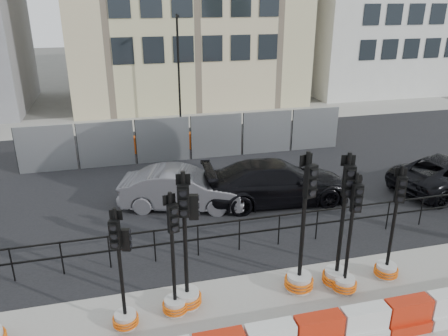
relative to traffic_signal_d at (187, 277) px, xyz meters
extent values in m
plane|color=#51514C|center=(1.85, 0.84, -0.82)|extent=(120.00, 120.00, 0.00)
cube|color=black|center=(1.85, 7.84, -0.81)|extent=(40.00, 14.00, 0.03)
cube|color=gray|center=(1.85, 16.84, -0.81)|extent=(40.00, 4.00, 0.02)
cylinder|color=black|center=(-4.15, 2.04, -0.32)|extent=(0.04, 0.04, 1.00)
cylinder|color=black|center=(-2.95, 2.04, -0.32)|extent=(0.04, 0.04, 1.00)
cylinder|color=black|center=(-1.75, 2.04, -0.32)|extent=(0.04, 0.04, 1.00)
cylinder|color=black|center=(-0.55, 2.04, -0.32)|extent=(0.04, 0.04, 1.00)
cylinder|color=black|center=(0.65, 2.04, -0.32)|extent=(0.04, 0.04, 1.00)
cylinder|color=black|center=(1.85, 2.04, -0.32)|extent=(0.04, 0.04, 1.00)
cylinder|color=black|center=(3.05, 2.04, -0.32)|extent=(0.04, 0.04, 1.00)
cylinder|color=black|center=(4.25, 2.04, -0.32)|extent=(0.04, 0.04, 1.00)
cylinder|color=black|center=(5.45, 2.04, -0.32)|extent=(0.04, 0.04, 1.00)
cylinder|color=black|center=(6.65, 2.04, -0.32)|extent=(0.04, 0.04, 1.00)
cylinder|color=black|center=(7.85, 2.04, -0.32)|extent=(0.04, 0.04, 1.00)
cube|color=black|center=(1.85, 2.04, 0.16)|extent=(18.00, 0.04, 0.04)
cube|color=black|center=(1.85, 2.04, -0.27)|extent=(18.00, 0.04, 0.04)
cube|color=gray|center=(-4.15, 9.84, 0.18)|extent=(2.30, 0.05, 2.00)
cylinder|color=black|center=(-5.30, 9.84, 0.18)|extent=(0.05, 0.05, 2.00)
cube|color=gray|center=(-1.75, 9.84, 0.18)|extent=(2.30, 0.05, 2.00)
cylinder|color=black|center=(-2.90, 9.84, 0.18)|extent=(0.05, 0.05, 2.00)
cube|color=gray|center=(0.65, 9.84, 0.18)|extent=(2.30, 0.05, 2.00)
cylinder|color=black|center=(-0.50, 9.84, 0.18)|extent=(0.05, 0.05, 2.00)
cube|color=gray|center=(3.05, 9.84, 0.18)|extent=(2.30, 0.05, 2.00)
cylinder|color=black|center=(1.90, 9.84, 0.18)|extent=(0.05, 0.05, 2.00)
cube|color=gray|center=(5.45, 9.84, 0.18)|extent=(2.30, 0.05, 2.00)
cylinder|color=black|center=(4.30, 9.84, 0.18)|extent=(0.05, 0.05, 2.00)
cube|color=gray|center=(7.85, 9.84, 0.18)|extent=(2.30, 0.05, 2.00)
cylinder|color=black|center=(6.70, 9.84, 0.18)|extent=(0.05, 0.05, 2.00)
cube|color=orange|center=(-2.15, 11.34, -0.42)|extent=(1.00, 0.40, 0.80)
cube|color=orange|center=(-0.15, 11.34, -0.42)|extent=(1.00, 0.40, 0.80)
cube|color=orange|center=(1.85, 11.34, -0.42)|extent=(1.00, 0.40, 0.80)
cube|color=orange|center=(3.85, 11.34, -0.42)|extent=(1.00, 0.40, 0.80)
cube|color=orange|center=(5.85, 11.34, -0.42)|extent=(1.00, 0.40, 0.80)
cylinder|color=black|center=(2.35, 15.84, 2.18)|extent=(0.12, 0.12, 6.00)
cube|color=black|center=(2.35, 15.59, 5.08)|extent=(0.12, 0.50, 0.12)
cube|color=white|center=(1.33, -1.96, -0.27)|extent=(1.00, 0.35, 0.50)
cube|color=red|center=(2.38, -1.96, -0.27)|extent=(1.00, 0.35, 0.50)
cube|color=white|center=(3.43, -1.96, -0.67)|extent=(1.00, 0.50, 0.30)
cube|color=white|center=(3.43, -1.96, -0.27)|extent=(1.00, 0.35, 0.50)
cube|color=red|center=(4.48, -1.96, -0.67)|extent=(1.00, 0.50, 0.30)
cube|color=red|center=(4.48, -1.96, -0.27)|extent=(1.00, 0.35, 0.50)
cube|color=white|center=(5.53, -1.96, -0.67)|extent=(1.00, 0.50, 0.30)
cylinder|color=silver|center=(-1.45, -0.33, -0.64)|extent=(0.48, 0.48, 0.36)
torus|color=#E55C0C|center=(-1.45, -0.33, -0.71)|extent=(0.58, 0.58, 0.04)
torus|color=#E55C0C|center=(-1.45, -0.33, -0.64)|extent=(0.58, 0.58, 0.04)
torus|color=#E55C0C|center=(-1.45, -0.33, -0.57)|extent=(0.58, 0.58, 0.04)
cylinder|color=black|center=(-1.45, -0.33, 0.78)|extent=(0.08, 0.08, 2.67)
cube|color=black|center=(-1.49, -0.43, 1.58)|extent=(0.24, 0.19, 0.62)
cylinder|color=black|center=(-1.51, -0.50, 1.38)|extent=(0.14, 0.08, 0.13)
cylinder|color=black|center=(-1.51, -0.50, 1.58)|extent=(0.14, 0.08, 0.13)
cylinder|color=black|center=(-1.51, -0.50, 1.77)|extent=(0.14, 0.08, 0.13)
cube|color=black|center=(-1.44, -0.28, 1.93)|extent=(0.26, 0.11, 0.21)
cube|color=black|center=(-1.28, -0.39, 1.40)|extent=(0.21, 0.17, 0.49)
cylinder|color=silver|center=(-0.32, -0.14, -0.63)|extent=(0.50, 0.50, 0.37)
torus|color=#E55C0C|center=(-0.32, -0.14, -0.71)|extent=(0.60, 0.60, 0.05)
torus|color=#E55C0C|center=(-0.32, -0.14, -0.63)|extent=(0.60, 0.60, 0.05)
torus|color=#E55C0C|center=(-0.32, -0.14, -0.56)|extent=(0.60, 0.60, 0.05)
cylinder|color=black|center=(-0.32, -0.14, 0.85)|extent=(0.08, 0.08, 2.79)
cube|color=black|center=(-0.29, -0.25, 1.69)|extent=(0.25, 0.19, 0.65)
cylinder|color=black|center=(-0.27, -0.32, 1.48)|extent=(0.15, 0.08, 0.14)
cylinder|color=black|center=(-0.27, -0.32, 1.69)|extent=(0.15, 0.08, 0.14)
cylinder|color=black|center=(-0.27, -0.32, 1.89)|extent=(0.15, 0.08, 0.14)
cube|color=black|center=(-0.33, -0.09, 2.06)|extent=(0.28, 0.10, 0.22)
cylinder|color=silver|center=(-0.01, 0.02, -0.61)|extent=(0.56, 0.56, 0.42)
torus|color=#E55C0C|center=(-0.01, 0.02, -0.69)|extent=(0.68, 0.68, 0.05)
torus|color=#E55C0C|center=(-0.01, 0.02, -0.61)|extent=(0.68, 0.68, 0.05)
torus|color=#E55C0C|center=(-0.01, 0.02, -0.53)|extent=(0.68, 0.68, 0.05)
cylinder|color=black|center=(-0.01, 0.02, 1.06)|extent=(0.09, 0.09, 3.13)
cube|color=black|center=(-0.03, -0.11, 2.00)|extent=(0.27, 0.19, 0.73)
cylinder|color=black|center=(-0.05, -0.19, 1.77)|extent=(0.16, 0.08, 0.16)
cylinder|color=black|center=(-0.05, -0.19, 2.00)|extent=(0.16, 0.08, 0.16)
cylinder|color=black|center=(-0.05, -0.19, 2.22)|extent=(0.16, 0.08, 0.16)
cube|color=black|center=(0.00, 0.08, 2.41)|extent=(0.31, 0.09, 0.25)
cube|color=black|center=(0.20, -0.03, 1.79)|extent=(0.23, 0.17, 0.57)
cylinder|color=silver|center=(2.79, -0.06, -0.60)|extent=(0.60, 0.60, 0.44)
torus|color=#E55C0C|center=(2.79, -0.06, -0.69)|extent=(0.72, 0.72, 0.06)
torus|color=#E55C0C|center=(2.79, -0.06, -0.60)|extent=(0.72, 0.72, 0.06)
torus|color=#E55C0C|center=(2.79, -0.06, -0.51)|extent=(0.72, 0.72, 0.06)
cylinder|color=black|center=(2.79, -0.06, 1.18)|extent=(0.10, 0.10, 3.33)
cube|color=black|center=(2.82, -0.19, 2.18)|extent=(0.30, 0.22, 0.78)
cylinder|color=black|center=(2.84, -0.28, 1.93)|extent=(0.18, 0.10, 0.17)
cylinder|color=black|center=(2.84, -0.28, 2.18)|extent=(0.18, 0.10, 0.17)
cylinder|color=black|center=(2.84, -0.28, 2.42)|extent=(0.18, 0.10, 0.17)
cube|color=black|center=(2.77, 0.00, 2.62)|extent=(0.33, 0.12, 0.27)
cylinder|color=silver|center=(3.78, -0.12, -0.60)|extent=(0.59, 0.59, 0.43)
torus|color=#E55C0C|center=(3.78, -0.12, -0.69)|extent=(0.70, 0.70, 0.05)
torus|color=#E55C0C|center=(3.78, -0.12, -0.60)|extent=(0.70, 0.70, 0.05)
torus|color=#E55C0C|center=(3.78, -0.12, -0.52)|extent=(0.70, 0.70, 0.05)
cylinder|color=black|center=(3.78, -0.12, 1.13)|extent=(0.10, 0.10, 3.25)
cube|color=black|center=(3.75, -0.24, 2.11)|extent=(0.29, 0.21, 0.76)
cylinder|color=black|center=(3.73, -0.33, 1.87)|extent=(0.17, 0.09, 0.16)
cylinder|color=black|center=(3.73, -0.33, 2.11)|extent=(0.17, 0.09, 0.16)
cylinder|color=black|center=(3.73, -0.33, 2.34)|extent=(0.17, 0.09, 0.16)
cube|color=black|center=(3.79, -0.05, 2.54)|extent=(0.32, 0.11, 0.26)
cube|color=black|center=(3.99, -0.16, 1.89)|extent=(0.24, 0.19, 0.60)
cylinder|color=silver|center=(3.86, -0.38, -0.63)|extent=(0.52, 0.52, 0.39)
torus|color=#E55C0C|center=(3.86, -0.38, -0.70)|extent=(0.63, 0.63, 0.05)
torus|color=#E55C0C|center=(3.86, -0.38, -0.63)|extent=(0.63, 0.63, 0.05)
torus|color=#E55C0C|center=(3.86, -0.38, -0.55)|extent=(0.63, 0.63, 0.05)
cylinder|color=black|center=(3.86, -0.38, 0.91)|extent=(0.09, 0.09, 2.89)
cube|color=black|center=(3.84, -0.50, 1.78)|extent=(0.24, 0.16, 0.67)
cylinder|color=black|center=(3.84, -0.57, 1.57)|extent=(0.15, 0.06, 0.14)
cylinder|color=black|center=(3.84, -0.57, 1.78)|extent=(0.15, 0.06, 0.14)
cylinder|color=black|center=(3.84, -0.57, 1.99)|extent=(0.15, 0.06, 0.14)
cube|color=black|center=(3.86, -0.33, 2.16)|extent=(0.29, 0.06, 0.23)
cylinder|color=silver|center=(5.20, -0.13, -0.63)|extent=(0.51, 0.51, 0.38)
torus|color=#E55C0C|center=(5.20, -0.13, -0.71)|extent=(0.61, 0.61, 0.05)
torus|color=#E55C0C|center=(5.20, -0.13, -0.63)|extent=(0.61, 0.61, 0.05)
torus|color=#E55C0C|center=(5.20, -0.13, -0.56)|extent=(0.61, 0.61, 0.05)
cylinder|color=black|center=(5.20, -0.13, 0.88)|extent=(0.09, 0.09, 2.84)
cube|color=black|center=(5.17, -0.24, 1.73)|extent=(0.26, 0.20, 0.66)
cylinder|color=black|center=(5.14, -0.31, 1.53)|extent=(0.15, 0.09, 0.14)
cylinder|color=black|center=(5.14, -0.31, 1.73)|extent=(0.15, 0.09, 0.14)
cylinder|color=black|center=(5.14, -0.31, 1.94)|extent=(0.15, 0.09, 0.14)
cube|color=black|center=(5.22, -0.08, 2.11)|extent=(0.28, 0.12, 0.23)
imported|color=#57565C|center=(0.75, 5.22, -0.12)|extent=(3.84, 5.07, 1.40)
imported|color=black|center=(4.04, 4.87, -0.07)|extent=(2.68, 5.41, 1.50)
camera|label=1|loc=(-1.26, -8.38, 6.01)|focal=35.00mm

